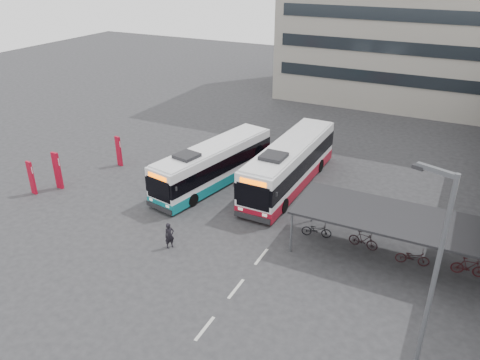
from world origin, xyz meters
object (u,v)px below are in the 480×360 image
at_px(bus_main, 290,165).
at_px(lamp_post, 432,273).
at_px(pedestrian, 169,236).
at_px(bus_teal, 214,165).

xyz_separation_m(bus_main, lamp_post, (10.21, -13.44, 3.38)).
relative_size(bus_main, pedestrian, 7.66).
relative_size(pedestrian, lamp_post, 0.17).
xyz_separation_m(bus_main, pedestrian, (-3.08, -10.18, -0.83)).
bearing_deg(bus_main, bus_teal, -155.80).
bearing_deg(lamp_post, bus_main, 147.23).
bearing_deg(pedestrian, lamp_post, -73.18).
bearing_deg(pedestrian, bus_teal, 43.01).
bearing_deg(bus_teal, bus_main, 34.07).
distance_m(bus_main, bus_teal, 5.29).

